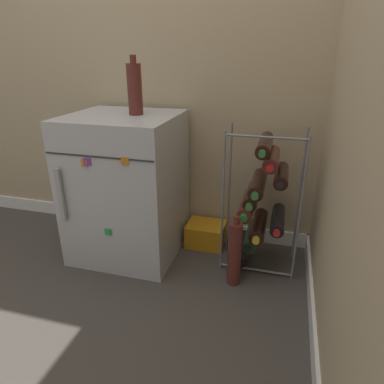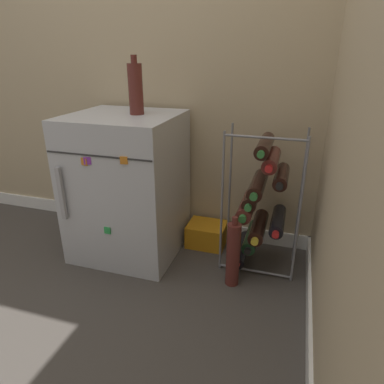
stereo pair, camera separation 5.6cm
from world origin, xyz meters
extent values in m
plane|color=#423D38|center=(0.00, 0.00, 0.00)|extent=(14.00, 14.00, 0.00)
cube|color=tan|center=(0.00, 0.63, 1.25)|extent=(6.57, 0.06, 2.50)
cube|color=white|center=(0.00, 0.59, 0.04)|extent=(6.57, 0.01, 0.09)
cube|color=#B7BABF|center=(-0.25, 0.30, 0.40)|extent=(0.57, 0.54, 0.80)
cube|color=#2D2D2D|center=(-0.25, 0.03, 0.66)|extent=(0.56, 0.00, 0.01)
cube|color=#9E9EA3|center=(-0.47, 0.01, 0.44)|extent=(0.02, 0.02, 0.28)
cube|color=orange|center=(-0.11, 0.03, 0.65)|extent=(0.04, 0.01, 0.04)
cube|color=purple|center=(-0.30, 0.03, 0.63)|extent=(0.04, 0.02, 0.04)
cube|color=green|center=(-0.23, 0.03, 0.26)|extent=(0.04, 0.01, 0.04)
cube|color=orange|center=(-0.32, 0.03, 0.62)|extent=(0.04, 0.01, 0.04)
cylinder|color=slate|center=(0.31, 0.25, 0.38)|extent=(0.01, 0.01, 0.77)
cylinder|color=slate|center=(0.69, 0.25, 0.38)|extent=(0.01, 0.01, 0.77)
cylinder|color=slate|center=(0.31, 0.45, 0.38)|extent=(0.01, 0.01, 0.77)
cylinder|color=slate|center=(0.69, 0.45, 0.38)|extent=(0.01, 0.01, 0.77)
cylinder|color=slate|center=(0.50, 0.25, 0.02)|extent=(0.38, 0.01, 0.01)
cylinder|color=slate|center=(0.50, 0.25, 0.75)|extent=(0.38, 0.01, 0.01)
cylinder|color=black|center=(0.41, 0.35, 0.08)|extent=(0.07, 0.30, 0.07)
cylinder|color=red|center=(0.41, 0.18, 0.08)|extent=(0.03, 0.02, 0.03)
cylinder|color=#19381E|center=(0.46, 0.35, 0.17)|extent=(0.07, 0.28, 0.07)
cylinder|color=black|center=(0.46, 0.19, 0.17)|extent=(0.03, 0.02, 0.03)
cylinder|color=black|center=(0.50, 0.35, 0.24)|extent=(0.08, 0.30, 0.08)
cylinder|color=gold|center=(0.50, 0.19, 0.24)|extent=(0.04, 0.02, 0.04)
cylinder|color=black|center=(0.59, 0.35, 0.29)|extent=(0.07, 0.28, 0.07)
cylinder|color=red|center=(0.59, 0.20, 0.29)|extent=(0.03, 0.02, 0.03)
cylinder|color=#56231E|center=(0.43, 0.35, 0.35)|extent=(0.08, 0.31, 0.08)
cylinder|color=#2D7033|center=(0.43, 0.18, 0.35)|extent=(0.04, 0.02, 0.04)
cylinder|color=black|center=(0.45, 0.35, 0.41)|extent=(0.07, 0.28, 0.07)
cylinder|color=#2D7033|center=(0.45, 0.20, 0.41)|extent=(0.03, 0.02, 0.03)
cylinder|color=black|center=(0.48, 0.35, 0.48)|extent=(0.08, 0.30, 0.08)
cylinder|color=#2D7033|center=(0.48, 0.18, 0.48)|extent=(0.04, 0.02, 0.04)
cylinder|color=black|center=(0.59, 0.35, 0.53)|extent=(0.07, 0.26, 0.07)
cylinder|color=black|center=(0.59, 0.21, 0.53)|extent=(0.03, 0.02, 0.03)
cylinder|color=#56231E|center=(0.53, 0.35, 0.62)|extent=(0.07, 0.27, 0.07)
cylinder|color=red|center=(0.53, 0.20, 0.62)|extent=(0.04, 0.02, 0.04)
cylinder|color=black|center=(0.49, 0.35, 0.69)|extent=(0.07, 0.31, 0.07)
cylinder|color=#2D7033|center=(0.49, 0.18, 0.69)|extent=(0.03, 0.02, 0.03)
cube|color=orange|center=(0.18, 0.47, 0.07)|extent=(0.23, 0.19, 0.14)
cylinder|color=#56231E|center=(-0.18, 0.33, 0.93)|extent=(0.07, 0.07, 0.25)
cylinder|color=#56231E|center=(-0.18, 0.33, 1.08)|extent=(0.03, 0.03, 0.04)
cylinder|color=#56231E|center=(0.40, 0.14, 0.17)|extent=(0.07, 0.07, 0.34)
cylinder|color=#56231E|center=(0.40, 0.14, 0.36)|extent=(0.03, 0.03, 0.04)
camera|label=1|loc=(0.58, -1.33, 1.11)|focal=32.00mm
camera|label=2|loc=(0.64, -1.31, 1.11)|focal=32.00mm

